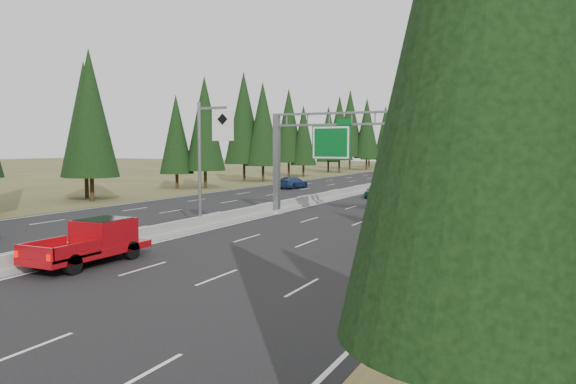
# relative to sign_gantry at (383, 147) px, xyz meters

# --- Properties ---
(road) EXTENTS (32.00, 260.00, 0.08)m
(road) POSITION_rel_sign_gantry_xyz_m (-8.92, 45.12, -5.23)
(road) COLOR black
(road) RESTS_ON ground
(shoulder_right) EXTENTS (3.60, 260.00, 0.06)m
(shoulder_right) POSITION_rel_sign_gantry_xyz_m (8.88, 45.12, -5.24)
(shoulder_right) COLOR olive
(shoulder_right) RESTS_ON ground
(shoulder_left) EXTENTS (3.60, 260.00, 0.06)m
(shoulder_left) POSITION_rel_sign_gantry_xyz_m (-26.72, 45.12, -5.24)
(shoulder_left) COLOR #3F431F
(shoulder_left) RESTS_ON ground
(median_barrier) EXTENTS (0.70, 260.00, 0.85)m
(median_barrier) POSITION_rel_sign_gantry_xyz_m (-8.92, 45.12, -4.85)
(median_barrier) COLOR gray
(median_barrier) RESTS_ON road
(sign_gantry) EXTENTS (16.75, 0.98, 7.80)m
(sign_gantry) POSITION_rel_sign_gantry_xyz_m (0.00, 0.00, 0.00)
(sign_gantry) COLOR slate
(sign_gantry) RESTS_ON road
(hov_sign_pole) EXTENTS (2.80, 0.50, 8.00)m
(hov_sign_pole) POSITION_rel_sign_gantry_xyz_m (-8.33, -9.92, -0.54)
(hov_sign_pole) COLOR slate
(hov_sign_pole) RESTS_ON road
(tree_row_right) EXTENTS (11.74, 241.44, 17.82)m
(tree_row_right) POSITION_rel_sign_gantry_xyz_m (13.19, 37.67, 3.42)
(tree_row_right) COLOR black
(tree_row_right) RESTS_ON ground
(tree_row_left) EXTENTS (11.22, 240.80, 18.74)m
(tree_row_left) POSITION_rel_sign_gantry_xyz_m (-31.02, 37.11, 3.86)
(tree_row_left) COLOR black
(tree_row_left) RESTS_ON ground
(silver_minivan) EXTENTS (3.27, 6.28, 1.69)m
(silver_minivan) POSITION_rel_sign_gantry_xyz_m (5.04, -11.88, -4.34)
(silver_minivan) COLOR silver
(silver_minivan) RESTS_ON road
(red_pickup) EXTENTS (2.14, 5.98, 1.95)m
(red_pickup) POSITION_rel_sign_gantry_xyz_m (-7.42, -20.26, -4.11)
(red_pickup) COLOR black
(red_pickup) RESTS_ON road
(car_ahead_green) EXTENTS (1.88, 4.18, 1.39)m
(car_ahead_green) POSITION_rel_sign_gantry_xyz_m (-5.57, 16.86, -4.49)
(car_ahead_green) COLOR #114C2E
(car_ahead_green) RESTS_ON road
(car_ahead_dkred) EXTENTS (1.75, 4.04, 1.29)m
(car_ahead_dkred) POSITION_rel_sign_gantry_xyz_m (3.88, 37.95, -4.54)
(car_ahead_dkred) COLOR #500F0B
(car_ahead_dkred) RESTS_ON road
(car_ahead_dkgrey) EXTENTS (2.59, 5.42, 1.53)m
(car_ahead_dkgrey) POSITION_rel_sign_gantry_xyz_m (4.78, 25.74, -4.43)
(car_ahead_dkgrey) COLOR black
(car_ahead_dkgrey) RESTS_ON road
(car_ahead_white) EXTENTS (3.12, 5.94, 1.59)m
(car_ahead_white) POSITION_rel_sign_gantry_xyz_m (-3.60, 70.42, -4.39)
(car_ahead_white) COLOR white
(car_ahead_white) RESTS_ON road
(car_ahead_far) EXTENTS (1.65, 3.97, 1.35)m
(car_ahead_far) POSITION_rel_sign_gantry_xyz_m (-5.39, 95.23, -4.52)
(car_ahead_far) COLOR black
(car_ahead_far) RESTS_ON road
(car_onc_blue) EXTENTS (2.54, 5.34, 1.50)m
(car_onc_blue) POSITION_rel_sign_gantry_xyz_m (-18.78, 24.87, -4.44)
(car_onc_blue) COLOR navy
(car_onc_blue) RESTS_ON road
(car_onc_white) EXTENTS (2.03, 4.82, 1.63)m
(car_onc_white) POSITION_rel_sign_gantry_xyz_m (-10.42, 46.23, -4.37)
(car_onc_white) COLOR silver
(car_onc_white) RESTS_ON road
(car_onc_far) EXTENTS (2.72, 5.36, 1.45)m
(car_onc_far) POSITION_rel_sign_gantry_xyz_m (-19.93, 78.02, -4.46)
(car_onc_far) COLOR black
(car_onc_far) RESTS_ON road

